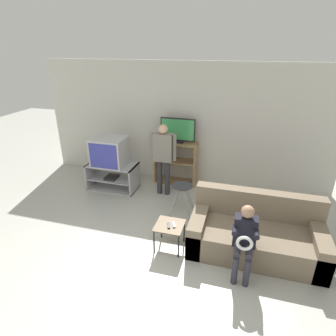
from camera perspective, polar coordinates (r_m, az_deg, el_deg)
The scene contains 13 objects.
ground_plane at distance 4.06m, azimuth -9.11°, elevation -21.88°, with size 18.00×18.00×0.00m, color #ADADA3.
wall_back at distance 6.19m, azimuth 2.97°, elevation 8.94°, with size 6.40×0.06×2.60m.
tv_stand at distance 6.18m, azimuth -11.11°, elevation -1.69°, with size 1.04×0.56×0.55m.
television_main at distance 5.95m, azimuth -11.73°, elevation 3.29°, with size 0.68×0.59×0.59m.
media_shelf at distance 6.23m, azimuth 1.57°, elevation 1.19°, with size 0.92×0.37×0.96m.
television_flat at distance 6.00m, azimuth 1.98°, elevation 7.55°, with size 0.75×0.20×0.53m.
folding_stool at distance 5.07m, azimuth 2.86°, elevation -4.49°, with size 0.41×0.41×0.59m.
snack_table at distance 4.32m, azimuth 0.31°, elevation -12.06°, with size 0.42×0.42×0.41m.
remote_control_black at distance 4.26m, azimuth 0.13°, elevation -11.59°, with size 0.04×0.14×0.02m, color black.
remote_control_white at distance 4.28m, azimuth 1.18°, elevation -11.44°, with size 0.04×0.14×0.02m, color gray.
couch at distance 4.52m, azimuth 17.28°, elevation -12.69°, with size 1.92×0.93×0.85m.
person_standing_adult at distance 5.58m, azimuth -0.97°, elevation 2.94°, with size 0.53×0.20×1.49m.
person_seated_child at distance 3.89m, azimuth 15.31°, elevation -13.31°, with size 0.33×0.43×1.01m.
Camera 1 is at (1.34, -2.52, 2.89)m, focal length 30.00 mm.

